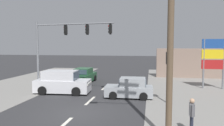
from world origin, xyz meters
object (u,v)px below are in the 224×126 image
object	(u,v)px
utility_pole_foreground_right	(168,2)
traffic_signal_mast	(62,41)
shopping_plaza_sign	(214,56)
suv_oncoming_mid	(62,83)
hatchback_oncoming_near	(130,88)
sedan_receding_far	(84,76)
pedestal_signal_right_kerb	(169,69)
pedestrian_at_kerb	(192,114)

from	to	relation	value
utility_pole_foreground_right	traffic_signal_mast	xyz separation A→B (m)	(-7.82, 7.91, -1.35)
shopping_plaza_sign	suv_oncoming_mid	world-z (taller)	shopping_plaza_sign
hatchback_oncoming_near	utility_pole_foreground_right	bearing A→B (deg)	-73.59
utility_pole_foreground_right	traffic_signal_mast	size ratio (longest dim) A/B	1.56
utility_pole_foreground_right	sedan_receding_far	bearing A→B (deg)	120.14
utility_pole_foreground_right	sedan_receding_far	xyz separation A→B (m)	(-7.71, 13.28, -5.01)
shopping_plaza_sign	suv_oncoming_mid	distance (m)	13.72
sedan_receding_far	pedestal_signal_right_kerb	bearing A→B (deg)	-41.07
pedestal_signal_right_kerb	utility_pole_foreground_right	bearing A→B (deg)	-95.48
suv_oncoming_mid	pedestrian_at_kerb	distance (m)	11.48
traffic_signal_mast	shopping_plaza_sign	xyz separation A→B (m)	(12.84, 4.15, -1.37)
utility_pole_foreground_right	pedestal_signal_right_kerb	size ratio (longest dim) A/B	3.00
shopping_plaza_sign	pedestrian_at_kerb	size ratio (longest dim) A/B	2.82
utility_pole_foreground_right	suv_oncoming_mid	world-z (taller)	utility_pole_foreground_right
pedestal_signal_right_kerb	suv_oncoming_mid	world-z (taller)	pedestal_signal_right_kerb
traffic_signal_mast	pedestal_signal_right_kerb	size ratio (longest dim) A/B	1.92
pedestrian_at_kerb	hatchback_oncoming_near	bearing A→B (deg)	118.04
shopping_plaza_sign	sedan_receding_far	distance (m)	12.99
sedan_receding_far	shopping_plaza_sign	bearing A→B (deg)	-5.48
pedestal_signal_right_kerb	hatchback_oncoming_near	distance (m)	3.52
traffic_signal_mast	pedestal_signal_right_kerb	xyz separation A→B (m)	(8.41, -1.86, -1.94)
shopping_plaza_sign	sedan_receding_far	bearing A→B (deg)	174.52
traffic_signal_mast	hatchback_oncoming_near	world-z (taller)	traffic_signal_mast
utility_pole_foreground_right	hatchback_oncoming_near	distance (m)	9.20
utility_pole_foreground_right	suv_oncoming_mid	xyz separation A→B (m)	(-7.92, 7.98, -4.82)
utility_pole_foreground_right	pedestrian_at_kerb	xyz separation A→B (m)	(1.22, 1.02, -4.78)
pedestal_signal_right_kerb	shopping_plaza_sign	size ratio (longest dim) A/B	0.77
utility_pole_foreground_right	pedestrian_at_kerb	world-z (taller)	utility_pole_foreground_right
sedan_receding_far	suv_oncoming_mid	size ratio (longest dim) A/B	0.93
traffic_signal_mast	pedestrian_at_kerb	distance (m)	11.88
pedestal_signal_right_kerb	shopping_plaza_sign	distance (m)	7.49
utility_pole_foreground_right	shopping_plaza_sign	world-z (taller)	utility_pole_foreground_right
shopping_plaza_sign	suv_oncoming_mid	bearing A→B (deg)	-162.46
utility_pole_foreground_right	hatchback_oncoming_near	xyz separation A→B (m)	(-2.18, 7.40, -5.01)
pedestal_signal_right_kerb	hatchback_oncoming_near	size ratio (longest dim) A/B	0.96
suv_oncoming_mid	pedestrian_at_kerb	world-z (taller)	suv_oncoming_mid
hatchback_oncoming_near	suv_oncoming_mid	bearing A→B (deg)	174.31
hatchback_oncoming_near	pedestrian_at_kerb	size ratio (longest dim) A/B	2.27
shopping_plaza_sign	sedan_receding_far	size ratio (longest dim) A/B	1.07
utility_pole_foreground_right	pedestal_signal_right_kerb	world-z (taller)	utility_pole_foreground_right
utility_pole_foreground_right	pedestrian_at_kerb	distance (m)	5.04
suv_oncoming_mid	shopping_plaza_sign	bearing A→B (deg)	17.54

